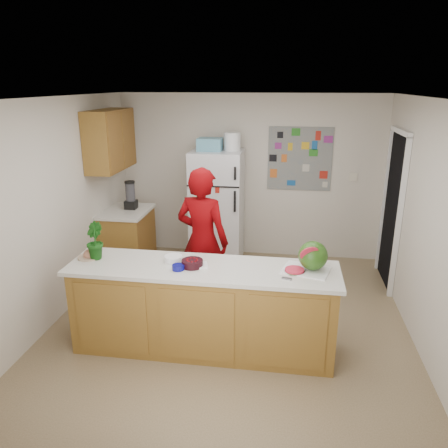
# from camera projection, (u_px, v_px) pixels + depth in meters

# --- Properties ---
(floor) EXTENTS (4.00, 4.50, 0.02)m
(floor) POSITION_uv_depth(u_px,v_px,m) (229.00, 325.00, 5.02)
(floor) COLOR brown
(floor) RESTS_ON ground
(wall_back) EXTENTS (4.00, 0.02, 2.50)m
(wall_back) POSITION_uv_depth(u_px,v_px,m) (250.00, 177.00, 6.75)
(wall_back) COLOR beige
(wall_back) RESTS_ON ground
(wall_left) EXTENTS (0.02, 4.50, 2.50)m
(wall_left) POSITION_uv_depth(u_px,v_px,m) (53.00, 212.00, 4.91)
(wall_left) COLOR beige
(wall_left) RESTS_ON ground
(wall_right) EXTENTS (0.02, 4.50, 2.50)m
(wall_right) POSITION_uv_depth(u_px,v_px,m) (429.00, 229.00, 4.34)
(wall_right) COLOR beige
(wall_right) RESTS_ON ground
(ceiling) EXTENTS (4.00, 4.50, 0.02)m
(ceiling) POSITION_uv_depth(u_px,v_px,m) (230.00, 97.00, 4.24)
(ceiling) COLOR white
(ceiling) RESTS_ON wall_back
(doorway) EXTENTS (0.03, 0.85, 2.04)m
(doorway) POSITION_uv_depth(u_px,v_px,m) (393.00, 211.00, 5.78)
(doorway) COLOR black
(doorway) RESTS_ON ground
(peninsula_base) EXTENTS (2.60, 0.62, 0.88)m
(peninsula_base) POSITION_uv_depth(u_px,v_px,m) (203.00, 310.00, 4.44)
(peninsula_base) COLOR brown
(peninsula_base) RESTS_ON floor
(peninsula_top) EXTENTS (2.68, 0.70, 0.04)m
(peninsula_top) POSITION_uv_depth(u_px,v_px,m) (202.00, 268.00, 4.29)
(peninsula_top) COLOR silver
(peninsula_top) RESTS_ON peninsula_base
(side_counter_base) EXTENTS (0.60, 0.80, 0.86)m
(side_counter_base) POSITION_uv_depth(u_px,v_px,m) (128.00, 241.00, 6.39)
(side_counter_base) COLOR brown
(side_counter_base) RESTS_ON floor
(side_counter_top) EXTENTS (0.64, 0.84, 0.04)m
(side_counter_top) POSITION_uv_depth(u_px,v_px,m) (126.00, 212.00, 6.25)
(side_counter_top) COLOR silver
(side_counter_top) RESTS_ON side_counter_base
(upper_cabinets) EXTENTS (0.35, 1.00, 0.80)m
(upper_cabinets) POSITION_uv_depth(u_px,v_px,m) (110.00, 140.00, 5.91)
(upper_cabinets) COLOR brown
(upper_cabinets) RESTS_ON wall_left
(refrigerator) EXTENTS (0.75, 0.70, 1.70)m
(refrigerator) POSITION_uv_depth(u_px,v_px,m) (217.00, 207.00, 6.58)
(refrigerator) COLOR silver
(refrigerator) RESTS_ON floor
(fridge_top_bin) EXTENTS (0.35, 0.28, 0.18)m
(fridge_top_bin) POSITION_uv_depth(u_px,v_px,m) (210.00, 144.00, 6.30)
(fridge_top_bin) COLOR #5999B2
(fridge_top_bin) RESTS_ON refrigerator
(photo_collage) EXTENTS (0.95, 0.01, 0.95)m
(photo_collage) POSITION_uv_depth(u_px,v_px,m) (300.00, 159.00, 6.53)
(photo_collage) COLOR slate
(photo_collage) RESTS_ON wall_back
(person) EXTENTS (0.72, 0.57, 1.75)m
(person) POSITION_uv_depth(u_px,v_px,m) (203.00, 241.00, 5.10)
(person) COLOR #640205
(person) RESTS_ON floor
(blender_appliance) EXTENTS (0.14, 0.14, 0.38)m
(blender_appliance) POSITION_uv_depth(u_px,v_px,m) (131.00, 196.00, 6.27)
(blender_appliance) COLOR black
(blender_appliance) RESTS_ON side_counter_top
(cutting_board) EXTENTS (0.50, 0.43, 0.01)m
(cutting_board) POSITION_uv_depth(u_px,v_px,m) (306.00, 270.00, 4.19)
(cutting_board) COLOR white
(cutting_board) RESTS_ON peninsula_top
(watermelon) EXTENTS (0.28, 0.28, 0.28)m
(watermelon) POSITION_uv_depth(u_px,v_px,m) (313.00, 256.00, 4.16)
(watermelon) COLOR #1F5710
(watermelon) RESTS_ON cutting_board
(watermelon_slice) EXTENTS (0.18, 0.18, 0.02)m
(watermelon_slice) POSITION_uv_depth(u_px,v_px,m) (295.00, 270.00, 4.16)
(watermelon_slice) COLOR red
(watermelon_slice) RESTS_ON cutting_board
(cherry_bowl) EXTENTS (0.27, 0.27, 0.07)m
(cherry_bowl) POSITION_uv_depth(u_px,v_px,m) (192.00, 263.00, 4.28)
(cherry_bowl) COLOR black
(cherry_bowl) RESTS_ON peninsula_top
(white_bowl) EXTENTS (0.23, 0.23, 0.06)m
(white_bowl) POSITION_uv_depth(u_px,v_px,m) (173.00, 259.00, 4.40)
(white_bowl) COLOR white
(white_bowl) RESTS_ON peninsula_top
(cobalt_bowl) EXTENTS (0.16, 0.16, 0.05)m
(cobalt_bowl) POSITION_uv_depth(u_px,v_px,m) (178.00, 267.00, 4.21)
(cobalt_bowl) COLOR #0A0A61
(cobalt_bowl) RESTS_ON peninsula_top
(plate) EXTENTS (0.31, 0.31, 0.02)m
(plate) POSITION_uv_depth(u_px,v_px,m) (90.00, 257.00, 4.51)
(plate) COLOR tan
(plate) RESTS_ON peninsula_top
(paper_towel) EXTENTS (0.21, 0.20, 0.02)m
(paper_towel) POSITION_uv_depth(u_px,v_px,m) (199.00, 266.00, 4.29)
(paper_towel) COLOR white
(paper_towel) RESTS_ON peninsula_top
(keys) EXTENTS (0.10, 0.06, 0.01)m
(keys) POSITION_uv_depth(u_px,v_px,m) (287.00, 279.00, 4.01)
(keys) COLOR slate
(keys) RESTS_ON peninsula_top
(potted_plant) EXTENTS (0.26, 0.27, 0.38)m
(potted_plant) POSITION_uv_depth(u_px,v_px,m) (94.00, 241.00, 4.44)
(potted_plant) COLOR #1A3C11
(potted_plant) RESTS_ON peninsula_top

